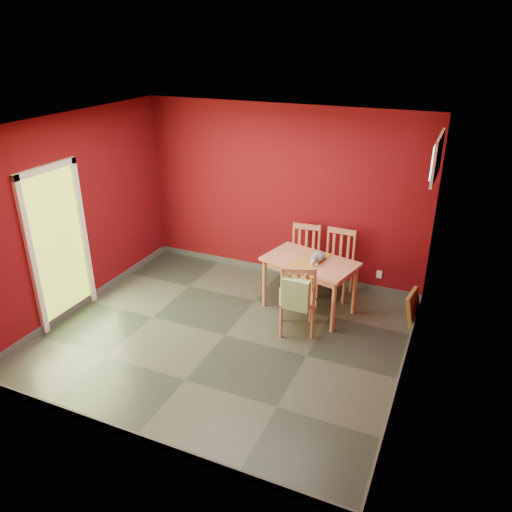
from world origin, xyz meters
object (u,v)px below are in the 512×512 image
at_px(chair_far_right, 337,263).
at_px(tote_bag, 296,294).
at_px(cat, 318,255).
at_px(picture_frame, 413,307).
at_px(chair_far_left, 304,257).
at_px(chair_near, 297,297).
at_px(dining_table, 310,267).

distance_m(chair_far_right, tote_bag, 1.47).
height_order(cat, picture_frame, cat).
bearing_deg(chair_far_right, picture_frame, -16.89).
xyz_separation_m(chair_far_left, cat, (0.39, -0.62, 0.36)).
bearing_deg(chair_near, cat, 84.20).
relative_size(dining_table, cat, 3.78).
relative_size(chair_near, cat, 2.76).
xyz_separation_m(chair_far_left, chair_far_right, (0.52, -0.01, 0.01)).
height_order(tote_bag, picture_frame, tote_bag).
bearing_deg(cat, picture_frame, 23.57).
height_order(dining_table, chair_far_right, chair_far_right).
distance_m(dining_table, picture_frame, 1.50).
bearing_deg(dining_table, picture_frame, 10.79).
relative_size(dining_table, picture_frame, 3.05).
relative_size(chair_far_left, chair_far_right, 0.98).
bearing_deg(cat, tote_bag, -77.93).
bearing_deg(chair_far_left, chair_near, -75.14).
xyz_separation_m(chair_far_left, tote_bag, (0.38, -1.46, 0.18)).
relative_size(cat, picture_frame, 0.81).
bearing_deg(chair_far_right, dining_table, -109.65).
bearing_deg(picture_frame, tote_bag, -140.15).
relative_size(dining_table, tote_bag, 2.87).
relative_size(dining_table, chair_far_left, 1.40).
bearing_deg(chair_near, tote_bag, -76.35).
height_order(chair_far_right, tote_bag, chair_far_right).
bearing_deg(chair_near, chair_far_left, 104.86).
bearing_deg(chair_far_right, cat, -101.77).
relative_size(dining_table, chair_near, 1.37).
bearing_deg(picture_frame, chair_far_right, 163.11).
bearing_deg(chair_far_right, chair_near, -98.77).
distance_m(cat, picture_frame, 1.48).
bearing_deg(tote_bag, chair_near, 103.65).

